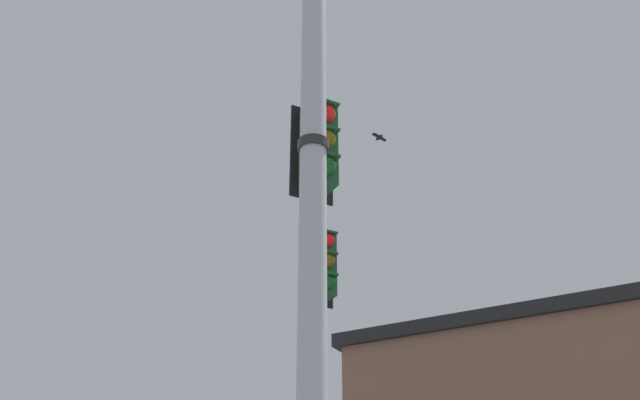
% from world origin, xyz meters
% --- Properties ---
extents(signal_pole, '(0.21, 0.21, 7.31)m').
position_xyz_m(signal_pole, '(0.00, 0.00, 3.66)').
color(signal_pole, '#ADB2B7').
rests_on(signal_pole, ground).
extents(mast_arm, '(3.15, 5.65, 0.16)m').
position_xyz_m(mast_arm, '(-1.51, -2.79, 6.73)').
color(mast_arm, '#ADB2B7').
extents(traffic_light_nearest_pole, '(0.54, 0.49, 1.31)m').
position_xyz_m(traffic_light_nearest_pole, '(-1.05, -1.92, 5.95)').
color(traffic_light_nearest_pole, black).
extents(traffic_light_mid_inner, '(0.54, 0.49, 1.31)m').
position_xyz_m(traffic_light_mid_inner, '(-2.64, -4.87, 5.95)').
color(traffic_light_mid_inner, black).
extents(street_name_sign, '(0.76, 1.29, 0.22)m').
position_xyz_m(street_name_sign, '(-0.21, -0.39, 4.53)').
color(street_name_sign, '#147238').
extents(bird_flying, '(0.32, 0.22, 0.09)m').
position_xyz_m(bird_flying, '(-4.43, -5.86, 9.43)').
color(bird_flying, black).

